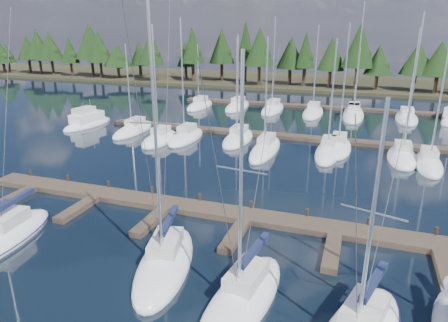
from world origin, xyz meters
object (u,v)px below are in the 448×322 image
at_px(front_sailboat_2, 165,263).
at_px(motor_yacht_left, 87,122).
at_px(main_dock, 245,220).
at_px(front_sailboat_1, 7,236).
at_px(front_sailboat_3, 243,298).

xyz_separation_m(front_sailboat_2, motor_yacht_left, (-25.28, 26.67, 0.17)).
bearing_deg(main_dock, motor_yacht_left, 144.38).
xyz_separation_m(front_sailboat_1, front_sailboat_2, (10.76, 0.58, 0.00)).
xyz_separation_m(main_dock, front_sailboat_2, (-2.70, -6.61, 0.10)).
bearing_deg(motor_yacht_left, front_sailboat_3, -42.94).
distance_m(front_sailboat_1, front_sailboat_2, 10.78).
bearing_deg(motor_yacht_left, front_sailboat_1, -61.94).
bearing_deg(front_sailboat_1, front_sailboat_2, 3.09).
height_order(main_dock, front_sailboat_3, front_sailboat_3).
height_order(front_sailboat_3, motor_yacht_left, front_sailboat_3).
bearing_deg(front_sailboat_1, front_sailboat_3, -3.28).
bearing_deg(motor_yacht_left, front_sailboat_2, -46.52).
xyz_separation_m(front_sailboat_2, front_sailboat_3, (4.97, -1.48, -0.01)).
distance_m(front_sailboat_3, motor_yacht_left, 41.32).
bearing_deg(front_sailboat_3, front_sailboat_1, 176.72).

